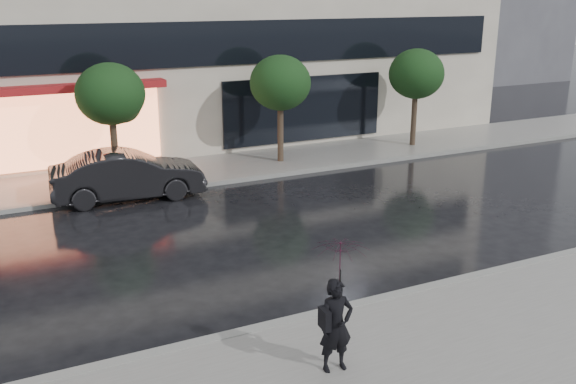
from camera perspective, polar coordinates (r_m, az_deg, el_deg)
ground at (r=14.18m, az=5.95°, el=-8.16°), size 120.00×120.00×0.00m
sidewalk_near at (r=11.87m, az=14.53°, el=-13.75°), size 60.00×4.50×0.12m
sidewalk_far at (r=22.94m, az=-7.71°, el=1.94°), size 60.00×3.50×0.12m
curb_near at (r=13.41m, az=8.25°, el=-9.50°), size 60.00×0.25×0.14m
curb_far at (r=21.35m, az=-6.19°, el=0.86°), size 60.00×0.25×0.14m
tree_mid_west at (r=21.42m, az=-15.36°, el=8.22°), size 2.20×2.20×3.99m
tree_mid_east at (r=23.30m, az=-0.59°, el=9.52°), size 2.20×2.20×3.99m
tree_far_east at (r=26.44m, az=11.40°, el=10.11°), size 2.20×2.20×3.99m
parked_car at (r=20.15m, az=-14.05°, el=1.45°), size 4.69×1.96×1.51m
pedestrian_with_umbrella at (r=10.33m, az=4.55°, el=-8.34°), size 0.98×0.99×2.27m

